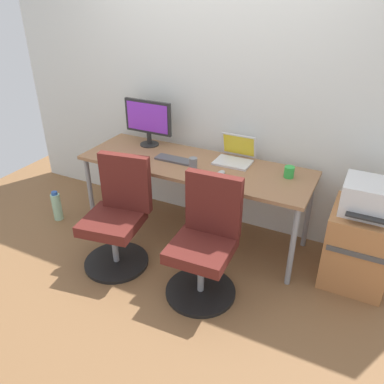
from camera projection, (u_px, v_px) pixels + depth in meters
The scene contains 16 objects.
ground_plane at pixel (194, 234), 3.70m from camera, with size 5.28×5.28×0.00m, color brown.
back_wall at pixel (216, 87), 3.40m from camera, with size 4.40×0.04×2.60m, color silver.
desk at pixel (195, 170), 3.38m from camera, with size 2.03×0.67×0.73m.
office_chair_left at pixel (118, 218), 3.16m from camera, with size 0.54×0.54×0.94m.
office_chair_right at pixel (205, 244), 2.85m from camera, with size 0.54×0.54×0.94m.
side_cabinet at pixel (358, 246), 3.01m from camera, with size 0.47×0.52×0.62m.
printer at pixel (370, 198), 2.80m from camera, with size 0.38×0.40×0.24m.
water_bottle_on_floor at pixel (57, 206), 3.86m from camera, with size 0.09×0.09×0.31m.
desktop_monitor at pixel (148, 120), 3.61m from camera, with size 0.48×0.18×0.43m.
open_laptop at pixel (235, 155), 3.37m from camera, with size 0.31×0.27×0.22m.
keyboard_by_monitor at pixel (122, 161), 3.37m from camera, with size 0.34×0.12×0.02m, color silver.
keyboard_by_laptop at pixel (174, 159), 3.40m from camera, with size 0.34×0.12×0.02m, color #515156.
mouse_by_monitor at pixel (231, 182), 3.01m from camera, with size 0.06×0.10×0.03m, color silver.
mouse_by_laptop at pixel (221, 173), 3.15m from camera, with size 0.06×0.10×0.03m, color #B7B7B7.
coffee_mug at pixel (289, 172), 3.09m from camera, with size 0.08×0.08×0.09m, color green.
pen_cup at pixel (193, 164), 3.22m from camera, with size 0.07×0.07×0.10m, color slate.
Camera 1 is at (1.35, -2.74, 2.12)m, focal length 36.28 mm.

